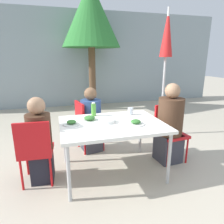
# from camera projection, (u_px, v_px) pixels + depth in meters

# --- Properties ---
(ground_plane) EXTENTS (24.00, 24.00, 0.00)m
(ground_plane) POSITION_uv_depth(u_px,v_px,m) (112.00, 171.00, 2.84)
(ground_plane) COLOR #B2A893
(building_facade) EXTENTS (10.00, 0.20, 3.00)m
(building_facade) POSITION_uv_depth(u_px,v_px,m) (76.00, 59.00, 6.48)
(building_facade) COLOR #89999E
(building_facade) RESTS_ON ground
(dining_table) EXTENTS (1.36, 1.02, 0.73)m
(dining_table) POSITION_uv_depth(u_px,v_px,m) (112.00, 127.00, 2.66)
(dining_table) COLOR white
(dining_table) RESTS_ON ground
(chair_left) EXTENTS (0.42, 0.42, 0.86)m
(chair_left) POSITION_uv_depth(u_px,v_px,m) (35.00, 148.00, 2.44)
(chair_left) COLOR red
(chair_left) RESTS_ON ground
(person_left) EXTENTS (0.30, 0.30, 1.12)m
(person_left) POSITION_uv_depth(u_px,v_px,m) (40.00, 142.00, 2.51)
(person_left) COLOR black
(person_left) RESTS_ON ground
(chair_right) EXTENTS (0.43, 0.43, 0.86)m
(chair_right) POSITION_uv_depth(u_px,v_px,m) (169.00, 128.00, 3.12)
(chair_right) COLOR red
(chair_right) RESTS_ON ground
(person_right) EXTENTS (0.37, 0.37, 1.22)m
(person_right) POSITION_uv_depth(u_px,v_px,m) (170.00, 126.00, 3.01)
(person_right) COLOR #383842
(person_right) RESTS_ON ground
(chair_far) EXTENTS (0.47, 0.47, 0.86)m
(chair_far) POSITION_uv_depth(u_px,v_px,m) (86.00, 122.00, 3.39)
(chair_far) COLOR red
(chair_far) RESTS_ON ground
(person_far) EXTENTS (0.36, 0.36, 1.10)m
(person_far) POSITION_uv_depth(u_px,v_px,m) (91.00, 122.00, 3.37)
(person_far) COLOR #383842
(person_far) RESTS_ON ground
(closed_umbrella) EXTENTS (0.36, 0.36, 2.44)m
(closed_umbrella) POSITION_uv_depth(u_px,v_px,m) (166.00, 48.00, 3.75)
(closed_umbrella) COLOR #333333
(closed_umbrella) RESTS_ON ground
(plate_0) EXTENTS (0.23, 0.23, 0.07)m
(plate_0) POSITION_uv_depth(u_px,v_px,m) (136.00, 123.00, 2.58)
(plate_0) COLOR white
(plate_0) RESTS_ON dining_table
(plate_1) EXTENTS (0.22, 0.22, 0.06)m
(plate_1) POSITION_uv_depth(u_px,v_px,m) (71.00, 123.00, 2.57)
(plate_1) COLOR white
(plate_1) RESTS_ON dining_table
(plate_2) EXTENTS (0.27, 0.27, 0.07)m
(plate_2) POSITION_uv_depth(u_px,v_px,m) (90.00, 119.00, 2.72)
(plate_2) COLOR white
(plate_2) RESTS_ON dining_table
(bottle) EXTENTS (0.07, 0.07, 0.20)m
(bottle) POSITION_uv_depth(u_px,v_px,m) (94.00, 109.00, 2.94)
(bottle) COLOR #51A338
(bottle) RESTS_ON dining_table
(drinking_cup) EXTENTS (0.08, 0.08, 0.11)m
(drinking_cup) POSITION_uv_depth(u_px,v_px,m) (130.00, 111.00, 3.01)
(drinking_cup) COLOR silver
(drinking_cup) RESTS_ON dining_table
(salad_bowl) EXTENTS (0.19, 0.19, 0.05)m
(salad_bowl) POSITION_uv_depth(u_px,v_px,m) (108.00, 121.00, 2.66)
(salad_bowl) COLOR white
(salad_bowl) RESTS_ON dining_table
(tree_behind_left) EXTENTS (1.66, 1.66, 3.58)m
(tree_behind_left) POSITION_uv_depth(u_px,v_px,m) (91.00, 16.00, 5.52)
(tree_behind_left) COLOR brown
(tree_behind_left) RESTS_ON ground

